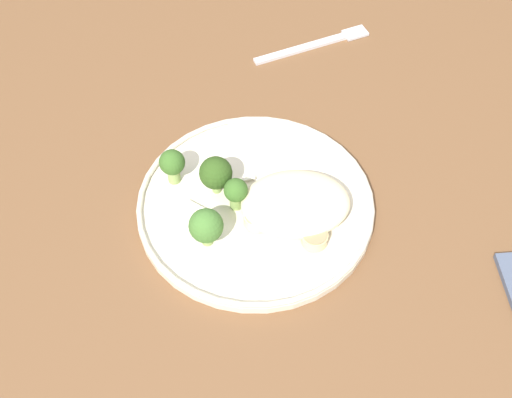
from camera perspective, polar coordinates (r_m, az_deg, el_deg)
The scene contains 15 objects.
wooden_dining_table at distance 0.88m, azimuth -2.82°, elevation -5.44°, with size 1.40×1.00×0.74m.
dinner_plate at distance 0.83m, azimuth 0.00°, elevation -0.49°, with size 0.29×0.29×0.02m.
noodle_bed at distance 0.81m, azimuth 3.40°, elevation -0.36°, with size 0.13×0.10×0.04m.
seared_scallop_on_noodles at distance 0.79m, azimuth 5.00°, elevation -3.27°, with size 0.03×0.03×0.02m.
seared_scallop_tilted_round at distance 0.82m, azimuth 6.71°, elevation -0.48°, with size 0.04×0.04×0.02m.
seared_scallop_left_edge at distance 0.81m, azimuth 4.89°, elevation -0.90°, with size 0.03×0.03×0.02m.
seared_scallop_front_small at distance 0.80m, azimuth 0.16°, elevation -1.63°, with size 0.03×0.03×0.02m.
seared_scallop_right_edge at distance 0.81m, azimuth 3.24°, elevation -0.33°, with size 0.04×0.04×0.02m.
broccoli_floret_rear_charred at distance 0.80m, azimuth -1.68°, elevation 0.61°, with size 0.03×0.03×0.05m.
broccoli_floret_beside_noodles at distance 0.77m, azimuth -4.19°, elevation -2.30°, with size 0.04×0.04×0.05m.
broccoli_floret_center_pile at distance 0.83m, azimuth -7.03°, elevation 2.95°, with size 0.03×0.03×0.05m.
broccoli_floret_tall_stalk at distance 0.82m, azimuth -3.11°, elevation 2.20°, with size 0.04×0.04×0.05m.
onion_sliver_long_sliver at distance 0.82m, azimuth -4.36°, elevation -0.95°, with size 0.05×0.01×0.00m, color silver.
onion_sliver_curled_piece at distance 0.84m, azimuth -1.48°, elevation 1.53°, with size 0.04×0.01×0.00m, color silver.
dinner_fork at distance 1.05m, azimuth 5.11°, elevation 12.86°, with size 0.18×0.08×0.00m.
Camera 1 is at (-0.00, -0.47, 1.41)m, focal length 47.44 mm.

